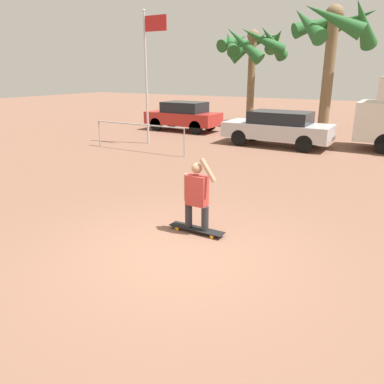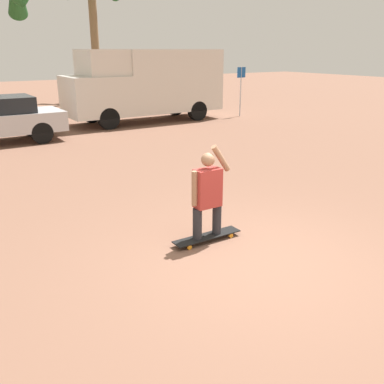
# 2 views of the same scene
# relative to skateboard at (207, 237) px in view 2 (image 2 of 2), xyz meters

# --- Properties ---
(ground_plane) EXTENTS (80.00, 80.00, 0.00)m
(ground_plane) POSITION_rel_skateboard_xyz_m (0.21, -0.94, -0.07)
(ground_plane) COLOR brown
(skateboard) EXTENTS (1.14, 0.24, 0.09)m
(skateboard) POSITION_rel_skateboard_xyz_m (0.00, 0.00, 0.00)
(skateboard) COLOR black
(skateboard) RESTS_ON ground_plane
(person_skateboarder) EXTENTS (0.68, 0.22, 1.42)m
(person_skateboarder) POSITION_rel_skateboard_xyz_m (-0.00, 0.00, 0.74)
(person_skateboarder) COLOR #28282D
(person_skateboarder) RESTS_ON skateboard
(camper_van) EXTENTS (6.39, 2.12, 2.85)m
(camper_van) POSITION_rel_skateboard_xyz_m (4.65, 11.00, 1.48)
(camper_van) COLOR black
(camper_van) RESTS_ON ground_plane
(street_sign) EXTENTS (0.44, 0.06, 2.12)m
(street_sign) POSITION_rel_skateboard_xyz_m (8.75, 10.02, 1.30)
(street_sign) COLOR #B7B7BC
(street_sign) RESTS_ON ground_plane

